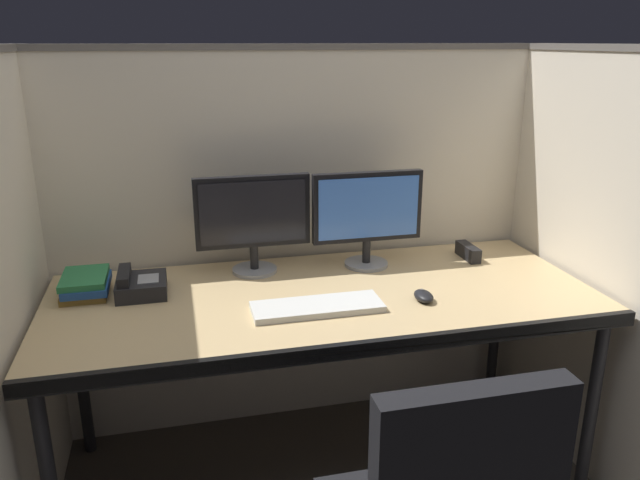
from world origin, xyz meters
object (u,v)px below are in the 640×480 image
(desk, at_px, (324,307))
(book_stack, at_px, (86,285))
(red_stapler, at_px, (468,252))
(monitor_right, at_px, (367,213))
(keyboard_main, at_px, (317,307))
(computer_mouse, at_px, (424,296))
(desk_phone, at_px, (140,285))
(monitor_left, at_px, (253,218))

(desk, height_order, book_stack, book_stack)
(red_stapler, bearing_deg, desk, -160.98)
(monitor_right, relative_size, keyboard_main, 1.00)
(monitor_right, relative_size, red_stapler, 2.87)
(desk, bearing_deg, book_stack, 166.38)
(keyboard_main, bearing_deg, computer_mouse, -1.65)
(keyboard_main, distance_m, red_stapler, 0.79)
(keyboard_main, xyz_separation_m, book_stack, (-0.75, 0.32, 0.03))
(keyboard_main, bearing_deg, desk, 66.13)
(desk_phone, bearing_deg, desk, -13.96)
(desk, bearing_deg, keyboard_main, -113.87)
(monitor_right, height_order, red_stapler, monitor_right)
(computer_mouse, height_order, book_stack, book_stack)
(keyboard_main, relative_size, book_stack, 1.94)
(computer_mouse, bearing_deg, red_stapler, 46.39)
(monitor_left, bearing_deg, keyboard_main, -69.13)
(red_stapler, bearing_deg, monitor_right, 177.87)
(keyboard_main, relative_size, red_stapler, 2.87)
(monitor_left, height_order, keyboard_main, monitor_left)
(monitor_left, bearing_deg, monitor_right, -4.45)
(book_stack, bearing_deg, red_stapler, 1.23)
(monitor_left, distance_m, monitor_right, 0.44)
(computer_mouse, xyz_separation_m, desk_phone, (-0.94, 0.29, 0.02))
(keyboard_main, distance_m, desk_phone, 0.63)
(desk, relative_size, monitor_left, 4.42)
(desk, height_order, desk_phone, desk_phone)
(monitor_right, distance_m, keyboard_main, 0.51)
(monitor_left, height_order, computer_mouse, monitor_left)
(desk, bearing_deg, computer_mouse, -22.80)
(keyboard_main, bearing_deg, red_stapler, 26.10)
(monitor_left, bearing_deg, book_stack, -172.29)
(desk, distance_m, book_stack, 0.83)
(monitor_left, relative_size, computer_mouse, 4.48)
(monitor_right, xyz_separation_m, desk_phone, (-0.85, -0.09, -0.18))
(book_stack, bearing_deg, monitor_left, 7.71)
(keyboard_main, height_order, computer_mouse, computer_mouse)
(red_stapler, height_order, book_stack, book_stack)
(red_stapler, height_order, desk_phone, desk_phone)
(red_stapler, bearing_deg, computer_mouse, -133.61)
(keyboard_main, bearing_deg, monitor_left, 110.87)
(monitor_right, distance_m, computer_mouse, 0.43)
(monitor_left, bearing_deg, desk_phone, -163.78)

